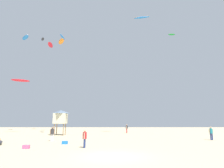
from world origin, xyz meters
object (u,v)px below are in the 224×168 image
at_px(person_left, 211,132).
at_px(gear_bag, 26,147).
at_px(kite_aloft_5, 172,34).
at_px(kite_aloft_3, 25,37).
at_px(cooler_box, 65,143).
at_px(kite_aloft_2, 62,37).
at_px(kite_aloft_0, 142,17).
at_px(person_right, 52,133).
at_px(kite_aloft_6, 50,45).
at_px(person_midground, 127,128).
at_px(kite_aloft_4, 43,39).
at_px(kite_aloft_7, 20,80).
at_px(person_foreground, 85,137).
at_px(kite_aloft_1, 61,41).
at_px(lifeguard_tower, 60,117).

distance_m(person_left, gear_bag, 21.18).
bearing_deg(kite_aloft_5, kite_aloft_3, -166.11).
height_order(cooler_box, kite_aloft_2, kite_aloft_2).
bearing_deg(kite_aloft_0, gear_bag, -128.21).
distance_m(person_right, gear_bag, 6.32).
bearing_deg(kite_aloft_6, person_left, -39.63).
bearing_deg(kite_aloft_2, person_midground, -7.48).
relative_size(kite_aloft_4, kite_aloft_7, 0.71).
xyz_separation_m(person_midground, kite_aloft_3, (-23.80, 4.43, 21.11)).
relative_size(person_midground, kite_aloft_4, 0.64).
height_order(person_right, gear_bag, person_right).
xyz_separation_m(kite_aloft_3, kite_aloft_7, (1.75, -4.00, -11.42)).
xyz_separation_m(cooler_box, kite_aloft_7, (-14.29, 18.87, 10.51)).
bearing_deg(gear_bag, cooler_box, 53.19).
bearing_deg(cooler_box, kite_aloft_3, 125.03).
distance_m(kite_aloft_0, kite_aloft_6, 26.82).
bearing_deg(person_foreground, person_left, -149.61).
relative_size(cooler_box, kite_aloft_4, 0.21).
bearing_deg(kite_aloft_5, kite_aloft_7, -159.79).
height_order(gear_bag, kite_aloft_5, kite_aloft_5).
relative_size(gear_bag, kite_aloft_7, 0.15).
relative_size(person_left, kite_aloft_6, 0.40).
bearing_deg(cooler_box, kite_aloft_7, 127.13).
distance_m(kite_aloft_0, kite_aloft_5, 23.25).
distance_m(person_left, kite_aloft_0, 23.66).
distance_m(person_foreground, kite_aloft_4, 49.19).
bearing_deg(person_midground, person_left, 139.98).
xyz_separation_m(kite_aloft_0, kite_aloft_2, (-16.92, 7.10, -0.72)).
xyz_separation_m(person_midground, person_right, (-9.98, -15.54, -0.01)).
relative_size(kite_aloft_2, kite_aloft_7, 0.78).
relative_size(kite_aloft_1, kite_aloft_4, 1.11).
relative_size(gear_bag, kite_aloft_3, 0.17).
bearing_deg(kite_aloft_6, gear_bag, -73.78).
bearing_deg(kite_aloft_7, kite_aloft_2, 10.31).
xyz_separation_m(kite_aloft_5, kite_aloft_7, (-36.72, -13.52, -16.69)).
bearing_deg(kite_aloft_5, lifeguard_tower, -142.99).
relative_size(gear_bag, kite_aloft_2, 0.19).
xyz_separation_m(person_midground, kite_aloft_7, (-22.05, 0.42, 9.69)).
bearing_deg(kite_aloft_7, kite_aloft_4, 97.32).
relative_size(kite_aloft_2, kite_aloft_5, 1.39).
bearing_deg(cooler_box, gear_bag, -126.81).
height_order(kite_aloft_3, kite_aloft_6, kite_aloft_6).
bearing_deg(person_foreground, kite_aloft_6, -60.51).
distance_m(kite_aloft_4, kite_aloft_7, 22.65).
xyz_separation_m(person_foreground, kite_aloft_2, (-8.81, 23.10, 20.14)).
height_order(person_foreground, kite_aloft_7, kite_aloft_7).
bearing_deg(person_midground, gear_bag, 81.00).
xyz_separation_m(kite_aloft_5, kite_aloft_6, (-34.12, -4.18, -4.98)).
bearing_deg(kite_aloft_0, kite_aloft_7, 167.14).
height_order(lifeguard_tower, kite_aloft_6, kite_aloft_6).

